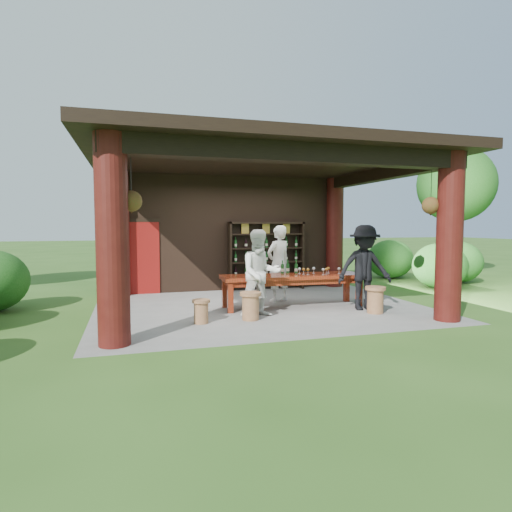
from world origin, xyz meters
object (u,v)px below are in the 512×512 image
object	(u,v)px
tasting_table	(292,280)
stool_near_right	(375,299)
stool_near_left	(251,305)
guest_man	(364,267)
stool_far_left	(201,311)
wine_shelf	(266,256)
host	(278,264)
napkin_basket	(253,273)
guest_woman	(260,273)

from	to	relation	value
tasting_table	stool_near_right	world-z (taller)	tasting_table
stool_near_left	stool_near_right	xyz separation A→B (m)	(2.75, -0.12, 0.01)
tasting_table	guest_man	xyz separation A→B (m)	(1.42, -0.75, 0.32)
stool_near_right	stool_far_left	xyz separation A→B (m)	(-3.75, 0.10, -0.06)
wine_shelf	host	xyz separation A→B (m)	(-0.30, -1.91, -0.06)
wine_shelf	napkin_basket	bearing A→B (deg)	-113.77
stool_near_right	guest_woman	bearing A→B (deg)	171.12
wine_shelf	tasting_table	world-z (taller)	wine_shelf
stool_near_right	napkin_basket	distance (m)	2.73
wine_shelf	guest_woman	bearing A→B (deg)	-109.69
guest_woman	guest_man	xyz separation A→B (m)	(2.43, 0.02, 0.05)
stool_near_right	guest_man	bearing A→B (deg)	94.90
tasting_table	host	bearing A→B (deg)	95.53
stool_near_right	tasting_table	bearing A→B (deg)	141.55
tasting_table	stool_far_left	world-z (taller)	tasting_table
host	guest_woman	bearing A→B (deg)	36.11
tasting_table	stool_near_left	xyz separation A→B (m)	(-1.30, -1.04, -0.34)
stool_far_left	napkin_basket	xyz separation A→B (m)	(1.34, 1.06, 0.58)
guest_man	wine_shelf	bearing A→B (deg)	117.20
stool_near_left	host	bearing A→B (deg)	56.05
stool_near_right	guest_woman	distance (m)	2.57
host	guest_woman	world-z (taller)	host
wine_shelf	stool_near_right	size ratio (longest dim) A/B	3.94
guest_man	napkin_basket	bearing A→B (deg)	170.42
host	napkin_basket	world-z (taller)	host
stool_near_left	stool_near_right	distance (m)	2.76
tasting_table	stool_near_left	distance (m)	1.70
stool_near_right	guest_woman	world-z (taller)	guest_woman
wine_shelf	guest_man	size ratio (longest dim) A/B	1.19
wine_shelf	host	world-z (taller)	wine_shelf
stool_near_left	tasting_table	bearing A→B (deg)	38.74
tasting_table	guest_man	size ratio (longest dim) A/B	1.75
guest_woman	napkin_basket	bearing A→B (deg)	85.23
stool_near_right	napkin_basket	size ratio (longest dim) A/B	2.20
stool_near_left	stool_near_right	bearing A→B (deg)	-2.44
tasting_table	host	distance (m)	0.84
guest_man	tasting_table	bearing A→B (deg)	160.31
stool_far_left	wine_shelf	bearing A→B (deg)	56.08
napkin_basket	stool_far_left	bearing A→B (deg)	-141.49
guest_man	guest_woman	bearing A→B (deg)	-171.41
guest_woman	napkin_basket	xyz separation A→B (m)	(0.06, 0.78, -0.08)
stool_near_left	guest_woman	world-z (taller)	guest_woman
guest_woman	stool_near_right	bearing A→B (deg)	-9.46
wine_shelf	napkin_basket	distance (m)	2.94
host	stool_near_right	bearing A→B (deg)	105.74
stool_near_right	host	bearing A→B (deg)	128.43
stool_near_left	guest_man	size ratio (longest dim) A/B	0.29
wine_shelf	guest_man	world-z (taller)	wine_shelf
wine_shelf	stool_near_left	world-z (taller)	wine_shelf
stool_near_right	guest_man	xyz separation A→B (m)	(-0.04, 0.41, 0.64)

